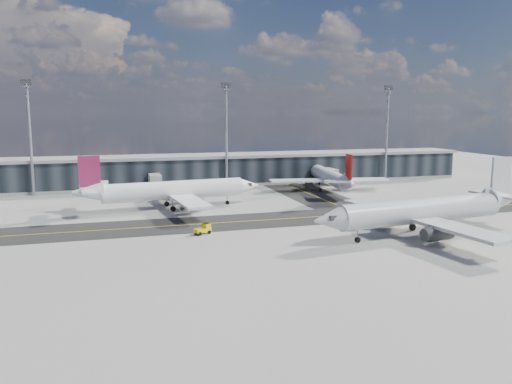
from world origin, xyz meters
TOP-DOWN VIEW (x-y plane):
  - ground at (0.00, 0.00)m, footprint 300.00×300.00m
  - taxiway_lanes at (3.91, 10.74)m, footprint 180.00×63.00m
  - terminal_concourse at (0.04, 54.93)m, footprint 152.00×19.80m
  - floodlight_masts at (0.00, 48.00)m, footprint 102.50×0.70m
  - airliner_af at (-18.59, 20.84)m, footprint 41.03×35.05m
  - airliner_redtail at (25.06, 33.57)m, footprint 32.39×37.82m
  - airliner_near at (20.20, -15.01)m, footprint 43.14×36.89m
  - baggage_tug at (-15.98, -3.90)m, footprint 3.20×2.45m
  - service_van at (20.35, 44.00)m, footprint 5.53×6.58m

SIDE VIEW (x-z plane):
  - ground at x=0.00m, z-range 0.00..0.00m
  - taxiway_lanes at x=3.91m, z-range -0.01..0.03m
  - service_van at x=20.35m, z-range 0.00..1.67m
  - baggage_tug at x=-15.98m, z-range 0.00..1.82m
  - airliner_redtail at x=25.06m, z-range -1.90..9.31m
  - airliner_af at x=-18.59m, z-range -2.06..10.08m
  - terminal_concourse at x=0.04m, z-range -0.31..8.49m
  - airliner_near at x=20.20m, z-range -2.17..10.61m
  - floodlight_masts at x=0.00m, z-range 1.16..30.06m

